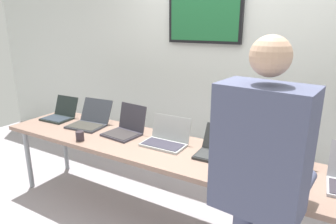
% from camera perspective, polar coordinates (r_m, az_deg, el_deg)
% --- Properties ---
extents(back_wall, '(8.00, 0.11, 2.53)m').
position_cam_1_polar(back_wall, '(3.35, 12.54, 8.11)').
color(back_wall, silver).
rests_on(back_wall, ground).
extents(workbench, '(3.79, 0.70, 0.73)m').
position_cam_1_polar(workbench, '(2.51, 3.54, -8.65)').
color(workbench, '#8B6C5D').
rests_on(workbench, ground).
extents(laptop_station_0, '(0.32, 0.32, 0.23)m').
position_cam_1_polar(laptop_station_0, '(3.54, -19.83, -0.33)').
color(laptop_station_0, '#1F2826').
rests_on(laptop_station_0, workbench).
extents(laptop_station_1, '(0.39, 0.40, 0.25)m').
position_cam_1_polar(laptop_station_1, '(3.21, -14.65, -1.50)').
color(laptop_station_1, '#353841').
rests_on(laptop_station_1, workbench).
extents(laptop_station_2, '(0.35, 0.35, 0.27)m').
position_cam_1_polar(laptop_station_2, '(2.90, -8.08, -3.00)').
color(laptop_station_2, '#36333D').
rests_on(laptop_station_2, workbench).
extents(laptop_station_3, '(0.38, 0.28, 0.23)m').
position_cam_1_polar(laptop_station_3, '(2.64, -0.31, -5.03)').
color(laptop_station_3, '#AFB2B2').
rests_on(laptop_station_3, workbench).
extents(laptop_station_4, '(0.36, 0.35, 0.21)m').
position_cam_1_polar(laptop_station_4, '(2.46, 9.89, -7.09)').
color(laptop_station_4, '#242525').
rests_on(laptop_station_4, workbench).
extents(laptop_station_5, '(0.38, 0.38, 0.27)m').
position_cam_1_polar(laptop_station_5, '(2.35, 20.94, -8.87)').
color(laptop_station_5, '#262729').
rests_on(laptop_station_5, workbench).
extents(person, '(0.48, 0.62, 1.71)m').
position_cam_1_polar(person, '(1.61, 17.11, -10.80)').
color(person, '#4C516F').
rests_on(person, ground).
extents(coffee_mug, '(0.07, 0.07, 0.08)m').
position_cam_1_polar(coffee_mug, '(2.84, -16.44, -4.40)').
color(coffee_mug, '#30272D').
rests_on(coffee_mug, workbench).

